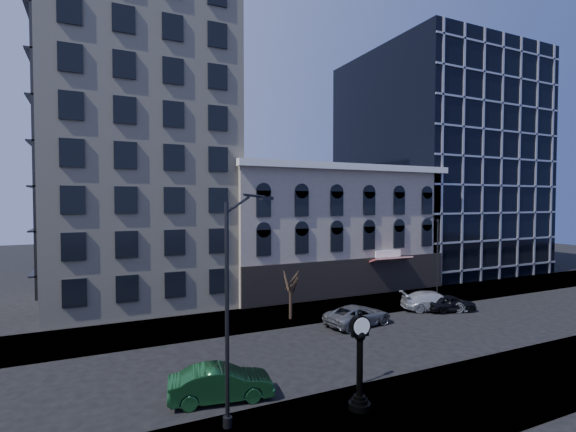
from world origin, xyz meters
TOP-DOWN VIEW (x-y plane):
  - ground at (0.00, 0.00)m, footprint 160.00×160.00m
  - sidewalk_far at (0.00, 8.00)m, footprint 160.00×6.00m
  - sidewalk_near at (0.00, -8.00)m, footprint 160.00×6.00m
  - cream_tower at (-6.11, 18.88)m, footprint 15.90×15.40m
  - victorian_row at (12.00, 15.89)m, footprint 22.60×11.19m
  - glass_office at (32.00, 20.91)m, footprint 20.00×20.15m
  - street_clock at (0.20, -7.00)m, footprint 0.95×0.95m
  - street_lamp_near at (-4.67, -5.84)m, footprint 2.39×0.81m
  - street_lamp_far at (17.28, 6.02)m, footprint 1.91×0.91m
  - bare_tree_far at (3.44, 6.59)m, footprint 2.38×2.38m
  - car_near_b at (-4.88, -3.49)m, footprint 4.90×2.40m
  - car_far_a at (7.31, 3.35)m, footprint 5.55×3.25m
  - car_far_b at (15.38, 4.13)m, footprint 5.72×4.16m
  - car_far_c at (16.35, 3.32)m, footprint 4.36×2.58m

SIDE VIEW (x-z plane):
  - ground at x=0.00m, z-range 0.00..0.00m
  - sidewalk_far at x=0.00m, z-range 0.00..0.12m
  - sidewalk_near at x=0.00m, z-range 0.00..0.12m
  - car_far_c at x=16.35m, z-range 0.00..1.39m
  - car_far_a at x=7.31m, z-range 0.00..1.45m
  - car_far_b at x=15.38m, z-range 0.00..1.54m
  - car_near_b at x=-4.88m, z-range 0.00..1.54m
  - street_clock at x=0.20m, z-range -0.08..4.11m
  - bare_tree_far at x=3.44m, z-range 1.15..5.24m
  - street_lamp_far at x=17.28m, z-range 2.09..9.83m
  - victorian_row at x=12.00m, z-range -0.25..12.25m
  - street_lamp_near at x=-4.67m, z-range 2.50..11.86m
  - glass_office at x=32.00m, z-range 0.00..28.00m
  - cream_tower at x=-6.11m, z-range -1.93..40.57m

